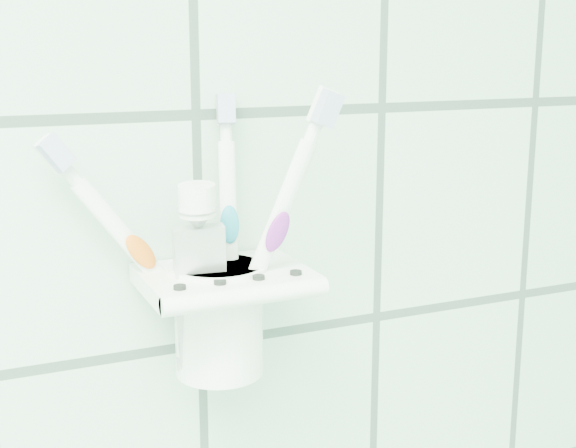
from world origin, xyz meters
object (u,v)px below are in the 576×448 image
(toothbrush_blue, at_px, (231,230))
(cup, at_px, (219,314))
(toothbrush_pink, at_px, (222,219))
(toothpaste_tube, at_px, (201,262))
(toothbrush_orange, at_px, (217,222))
(holder_bracket, at_px, (224,280))

(toothbrush_blue, bearing_deg, cup, 173.10)
(toothbrush_pink, height_order, toothpaste_tube, toothbrush_pink)
(toothbrush_orange, bearing_deg, holder_bracket, 37.39)
(cup, relative_size, toothbrush_pink, 0.42)
(holder_bracket, xyz_separation_m, toothbrush_orange, (-0.01, -0.01, 0.05))
(cup, bearing_deg, toothbrush_orange, -109.71)
(cup, relative_size, toothpaste_tube, 0.59)
(toothbrush_pink, height_order, toothbrush_orange, toothbrush_orange)
(holder_bracket, distance_m, cup, 0.03)
(cup, height_order, toothbrush_orange, toothbrush_orange)
(holder_bracket, height_order, toothbrush_orange, toothbrush_orange)
(toothbrush_pink, bearing_deg, cup, -147.95)
(toothbrush_orange, height_order, toothpaste_tube, toothbrush_orange)
(holder_bracket, height_order, toothpaste_tube, toothpaste_tube)
(holder_bracket, xyz_separation_m, cup, (-0.00, 0.00, -0.03))
(holder_bracket, bearing_deg, toothbrush_blue, 1.93)
(cup, distance_m, toothbrush_pink, 0.07)
(toothbrush_pink, bearing_deg, toothbrush_orange, -140.30)
(cup, distance_m, toothbrush_orange, 0.08)
(toothbrush_blue, xyz_separation_m, toothpaste_tube, (-0.02, -0.00, -0.02))
(cup, xyz_separation_m, toothbrush_pink, (0.01, 0.01, 0.07))
(holder_bracket, bearing_deg, toothbrush_pink, 71.93)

